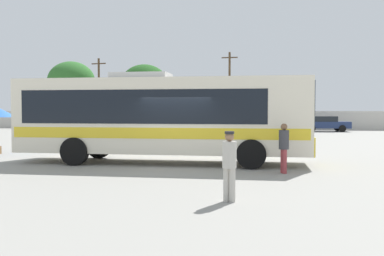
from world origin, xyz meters
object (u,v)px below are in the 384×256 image
object	(u,v)px
parked_car_rightmost_dark_blue	(324,123)
roadside_tree_midleft	(145,85)
attendant_by_bus_door	(284,145)
passenger_waiting_on_apron	(229,162)
parked_car_third_grey	(243,123)
parked_car_second_black	(187,123)
roadside_tree_left	(71,82)
coach_bus_cream_yellow	(159,115)
parked_car_leftmost_dark_blue	(123,122)
utility_pole_near	(229,89)
utility_pole_far	(99,91)

from	to	relation	value
parked_car_rightmost_dark_blue	roadside_tree_midleft	world-z (taller)	roadside_tree_midleft
attendant_by_bus_door	passenger_waiting_on_apron	bearing A→B (deg)	-108.01
parked_car_third_grey	parked_car_rightmost_dark_blue	bearing A→B (deg)	3.63
parked_car_second_black	parked_car_rightmost_dark_blue	world-z (taller)	parked_car_second_black
roadside_tree_left	coach_bus_cream_yellow	bearing A→B (deg)	-61.56
passenger_waiting_on_apron	roadside_tree_midleft	world-z (taller)	roadside_tree_midleft
attendant_by_bus_door	parked_car_second_black	xyz separation A→B (m)	(-7.29, 26.89, -0.14)
roadside_tree_left	passenger_waiting_on_apron	bearing A→B (deg)	-62.17
parked_car_rightmost_dark_blue	parked_car_leftmost_dark_blue	bearing A→B (deg)	-178.18
coach_bus_cream_yellow	roadside_tree_midleft	size ratio (longest dim) A/B	1.53
roadside_tree_midleft	attendant_by_bus_door	bearing A→B (deg)	-68.79
coach_bus_cream_yellow	parked_car_third_grey	bearing A→B (deg)	84.16
coach_bus_cream_yellow	passenger_waiting_on_apron	size ratio (longest dim) A/B	7.05
parked_car_leftmost_dark_blue	parked_car_second_black	world-z (taller)	parked_car_leftmost_dark_blue
attendant_by_bus_door	parked_car_third_grey	size ratio (longest dim) A/B	0.38
coach_bus_cream_yellow	parked_car_rightmost_dark_blue	xyz separation A→B (m)	(10.20, 25.80, -1.09)
attendant_by_bus_door	coach_bus_cream_yellow	bearing A→B (deg)	155.34
attendant_by_bus_door	utility_pole_near	xyz separation A→B (m)	(-3.68, 34.40, 3.50)
passenger_waiting_on_apron	utility_pole_far	xyz separation A→B (m)	(-17.05, 38.13, 3.23)
roadside_tree_left	roadside_tree_midleft	distance (m)	9.49
parked_car_leftmost_dark_blue	parked_car_rightmost_dark_blue	xyz separation A→B (m)	(19.44, 0.62, -0.03)
parked_car_rightmost_dark_blue	utility_pole_far	world-z (taller)	utility_pole_far
parked_car_second_black	parked_car_third_grey	distance (m)	5.32
utility_pole_far	roadside_tree_midleft	bearing A→B (deg)	15.70
passenger_waiting_on_apron	utility_pole_near	bearing A→B (deg)	93.20
utility_pole_near	roadside_tree_left	xyz separation A→B (m)	(-19.27, 1.62, 1.06)
parked_car_second_black	roadside_tree_left	world-z (taller)	roadside_tree_left
passenger_waiting_on_apron	parked_car_rightmost_dark_blue	xyz separation A→B (m)	(7.11, 32.54, -0.13)
passenger_waiting_on_apron	utility_pole_far	bearing A→B (deg)	114.09
coach_bus_cream_yellow	parked_car_second_black	bearing A→B (deg)	96.23
parked_car_second_black	parked_car_rightmost_dark_blue	distance (m)	12.94
coach_bus_cream_yellow	passenger_waiting_on_apron	world-z (taller)	coach_bus_cream_yellow
parked_car_second_black	utility_pole_far	size ratio (longest dim) A/B	0.57
parked_car_rightmost_dark_blue	parked_car_third_grey	bearing A→B (deg)	-176.37
parked_car_leftmost_dark_blue	roadside_tree_midleft	xyz separation A→B (m)	(0.28, 7.62, 4.11)
parked_car_second_black	passenger_waiting_on_apron	bearing A→B (deg)	-79.59
parked_car_rightmost_dark_blue	utility_pole_near	bearing A→B (deg)	145.06
parked_car_third_grey	roadside_tree_left	world-z (taller)	roadside_tree_left
parked_car_leftmost_dark_blue	utility_pole_near	xyz separation A→B (m)	(10.15, 7.11, 3.61)
parked_car_third_grey	passenger_waiting_on_apron	bearing A→B (deg)	-89.11
coach_bus_cream_yellow	roadside_tree_left	world-z (taller)	roadside_tree_left
coach_bus_cream_yellow	passenger_waiting_on_apron	bearing A→B (deg)	-65.37
parked_car_leftmost_dark_blue	utility_pole_far	distance (m)	8.49
parked_car_leftmost_dark_blue	parked_car_rightmost_dark_blue	size ratio (longest dim) A/B	0.93
roadside_tree_midleft	utility_pole_near	bearing A→B (deg)	-2.96
parked_car_third_grey	roadside_tree_midleft	world-z (taller)	roadside_tree_midleft
coach_bus_cream_yellow	roadside_tree_midleft	bearing A→B (deg)	105.28
passenger_waiting_on_apron	roadside_tree_left	size ratio (longest dim) A/B	0.20
coach_bus_cream_yellow	attendant_by_bus_door	distance (m)	5.14
parked_car_leftmost_dark_blue	parked_car_third_grey	bearing A→B (deg)	0.66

